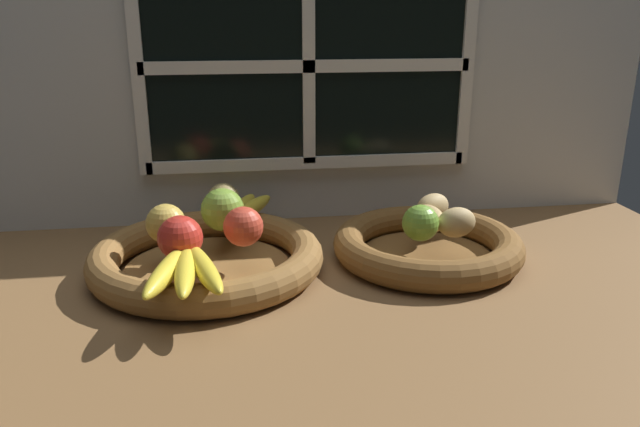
# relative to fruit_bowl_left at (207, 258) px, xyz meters

# --- Properties ---
(ground_plane) EXTENTS (1.40, 0.90, 0.03)m
(ground_plane) POSITION_rel_fruit_bowl_left_xyz_m (0.20, -0.03, -0.04)
(ground_plane) COLOR brown
(back_wall) EXTENTS (1.40, 0.05, 0.55)m
(back_wall) POSITION_rel_fruit_bowl_left_xyz_m (0.20, 0.27, 0.25)
(back_wall) COLOR silver
(back_wall) RESTS_ON ground_plane
(fruit_bowl_left) EXTENTS (0.38, 0.38, 0.05)m
(fruit_bowl_left) POSITION_rel_fruit_bowl_left_xyz_m (0.00, 0.00, 0.00)
(fruit_bowl_left) COLOR brown
(fruit_bowl_left) RESTS_ON ground_plane
(fruit_bowl_right) EXTENTS (0.33, 0.33, 0.05)m
(fruit_bowl_right) POSITION_rel_fruit_bowl_left_xyz_m (0.38, 0.00, 0.00)
(fruit_bowl_right) COLOR brown
(fruit_bowl_right) RESTS_ON ground_plane
(apple_golden_left) EXTENTS (0.06, 0.06, 0.06)m
(apple_golden_left) POSITION_rel_fruit_bowl_left_xyz_m (-0.06, 0.01, 0.06)
(apple_golden_left) COLOR gold
(apple_golden_left) RESTS_ON fruit_bowl_left
(apple_red_right) EXTENTS (0.06, 0.06, 0.06)m
(apple_red_right) POSITION_rel_fruit_bowl_left_xyz_m (0.06, -0.02, 0.06)
(apple_red_right) COLOR #CC422D
(apple_red_right) RESTS_ON fruit_bowl_left
(apple_green_back) EXTENTS (0.07, 0.07, 0.07)m
(apple_green_back) POSITION_rel_fruit_bowl_left_xyz_m (0.03, 0.05, 0.06)
(apple_green_back) COLOR #7AA338
(apple_green_back) RESTS_ON fruit_bowl_left
(apple_red_front) EXTENTS (0.07, 0.07, 0.07)m
(apple_red_front) POSITION_rel_fruit_bowl_left_xyz_m (-0.03, -0.07, 0.06)
(apple_red_front) COLOR red
(apple_red_front) RESTS_ON fruit_bowl_left
(pear_brown) EXTENTS (0.09, 0.09, 0.08)m
(pear_brown) POSITION_rel_fruit_bowl_left_xyz_m (0.03, 0.08, 0.07)
(pear_brown) COLOR olive
(pear_brown) RESTS_ON fruit_bowl_left
(banana_bunch_front) EXTENTS (0.12, 0.20, 0.03)m
(banana_bunch_front) POSITION_rel_fruit_bowl_left_xyz_m (-0.02, -0.14, 0.04)
(banana_bunch_front) COLOR yellow
(banana_bunch_front) RESTS_ON fruit_bowl_left
(banana_bunch_back) EXTENTS (0.12, 0.19, 0.03)m
(banana_bunch_back) POSITION_rel_fruit_bowl_left_xyz_m (0.05, 0.12, 0.04)
(banana_bunch_back) COLOR yellow
(banana_bunch_back) RESTS_ON fruit_bowl_left
(potato_back) EXTENTS (0.09, 0.08, 0.05)m
(potato_back) POSITION_rel_fruit_bowl_left_xyz_m (0.40, 0.05, 0.05)
(potato_back) COLOR tan
(potato_back) RESTS_ON fruit_bowl_right
(potato_large) EXTENTS (0.06, 0.08, 0.04)m
(potato_large) POSITION_rel_fruit_bowl_left_xyz_m (0.38, 0.00, 0.05)
(potato_large) COLOR tan
(potato_large) RESTS_ON fruit_bowl_right
(potato_small) EXTENTS (0.07, 0.06, 0.05)m
(potato_small) POSITION_rel_fruit_bowl_left_xyz_m (0.41, -0.04, 0.05)
(potato_small) COLOR tan
(potato_small) RESTS_ON fruit_bowl_right
(lime_near) EXTENTS (0.06, 0.06, 0.06)m
(lime_near) POSITION_rel_fruit_bowl_left_xyz_m (0.35, -0.04, 0.06)
(lime_near) COLOR #6B9E33
(lime_near) RESTS_ON fruit_bowl_right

